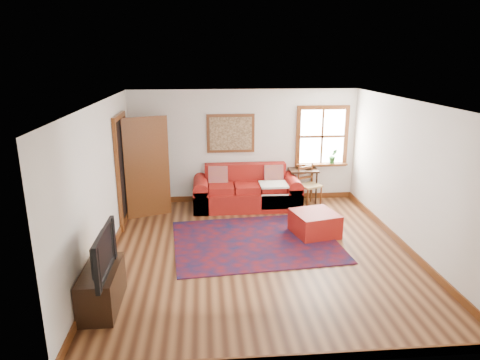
{
  "coord_description": "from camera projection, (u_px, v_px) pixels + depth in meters",
  "views": [
    {
      "loc": [
        -0.89,
        -6.53,
        3.18
      ],
      "look_at": [
        -0.28,
        0.6,
        1.1
      ],
      "focal_mm": 32.0,
      "sensor_mm": 36.0,
      "label": 1
    }
  ],
  "objects": [
    {
      "name": "ground",
      "position": [
        259.0,
        252.0,
        7.21
      ],
      "size": [
        5.5,
        5.5,
        0.0
      ],
      "primitive_type": "plane",
      "color": "#402111",
      "rests_on": "ground"
    },
    {
      "name": "room_envelope",
      "position": [
        261.0,
        156.0,
        6.76
      ],
      "size": [
        5.04,
        5.54,
        2.52
      ],
      "color": "silver",
      "rests_on": "ground"
    },
    {
      "name": "window",
      "position": [
        323.0,
        143.0,
        9.57
      ],
      "size": [
        1.18,
        0.2,
        1.38
      ],
      "color": "white",
      "rests_on": "ground"
    },
    {
      "name": "doorway",
      "position": [
        138.0,
        167.0,
        8.43
      ],
      "size": [
        0.89,
        1.08,
        2.14
      ],
      "color": "black",
      "rests_on": "ground"
    },
    {
      "name": "framed_artwork",
      "position": [
        231.0,
        133.0,
        9.35
      ],
      "size": [
        1.05,
        0.07,
        0.85
      ],
      "color": "brown",
      "rests_on": "ground"
    },
    {
      "name": "persian_rug",
      "position": [
        255.0,
        241.0,
        7.61
      ],
      "size": [
        3.04,
        2.52,
        0.02
      ],
      "primitive_type": "cube",
      "rotation": [
        0.0,
        0.0,
        0.09
      ],
      "color": "#530B11",
      "rests_on": "ground"
    },
    {
      "name": "red_leather_sofa",
      "position": [
        247.0,
        193.0,
        9.33
      ],
      "size": [
        2.3,
        0.95,
        0.9
      ],
      "color": "maroon",
      "rests_on": "ground"
    },
    {
      "name": "red_ottoman",
      "position": [
        315.0,
        223.0,
        7.87
      ],
      "size": [
        0.9,
        0.9,
        0.43
      ],
      "primitive_type": "cube",
      "rotation": [
        0.0,
        0.0,
        0.23
      ],
      "color": "maroon",
      "rests_on": "ground"
    },
    {
      "name": "side_table",
      "position": [
        303.0,
        175.0,
        9.56
      ],
      "size": [
        0.63,
        0.47,
        0.75
      ],
      "color": "black",
      "rests_on": "ground"
    },
    {
      "name": "ladder_back_chair",
      "position": [
        308.0,
        183.0,
        9.38
      ],
      "size": [
        0.56,
        0.55,
        0.91
      ],
      "color": "tan",
      "rests_on": "ground"
    },
    {
      "name": "media_cabinet",
      "position": [
        102.0,
        288.0,
        5.57
      ],
      "size": [
        0.45,
        0.99,
        0.54
      ],
      "primitive_type": "cube",
      "color": "black",
      "rests_on": "ground"
    },
    {
      "name": "television",
      "position": [
        97.0,
        253.0,
        5.27
      ],
      "size": [
        0.13,
        1.03,
        0.59
      ],
      "primitive_type": "imported",
      "rotation": [
        0.0,
        0.0,
        1.57
      ],
      "color": "black",
      "rests_on": "media_cabinet"
    },
    {
      "name": "candle_hurricane",
      "position": [
        110.0,
        248.0,
        5.9
      ],
      "size": [
        0.12,
        0.12,
        0.18
      ],
      "color": "silver",
      "rests_on": "media_cabinet"
    }
  ]
}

